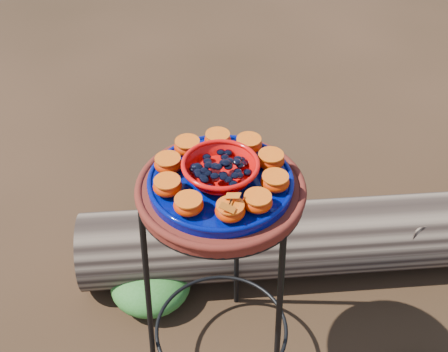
% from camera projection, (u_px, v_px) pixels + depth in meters
% --- Properties ---
extents(plant_stand, '(0.44, 0.44, 0.70)m').
position_uv_depth(plant_stand, '(221.00, 287.00, 1.59)').
color(plant_stand, black).
rests_on(plant_stand, ground).
extents(terracotta_saucer, '(0.40, 0.40, 0.03)m').
position_uv_depth(terracotta_saucer, '(221.00, 191.00, 1.35)').
color(terracotta_saucer, '#491E11').
rests_on(terracotta_saucer, plant_stand).
extents(cobalt_plate, '(0.34, 0.34, 0.02)m').
position_uv_depth(cobalt_plate, '(221.00, 182.00, 1.33)').
color(cobalt_plate, '#030937').
rests_on(cobalt_plate, terracotta_saucer).
extents(red_bowl, '(0.17, 0.17, 0.05)m').
position_uv_depth(red_bowl, '(221.00, 171.00, 1.31)').
color(red_bowl, red).
rests_on(red_bowl, cobalt_plate).
extents(glass_gems, '(0.13, 0.13, 0.02)m').
position_uv_depth(glass_gems, '(220.00, 159.00, 1.28)').
color(glass_gems, black).
rests_on(glass_gems, red_bowl).
extents(orange_half_0, '(0.07, 0.07, 0.04)m').
position_uv_depth(orange_half_0, '(230.00, 211.00, 1.21)').
color(orange_half_0, '#BB1600').
rests_on(orange_half_0, cobalt_plate).
extents(orange_half_1, '(0.07, 0.07, 0.04)m').
position_uv_depth(orange_half_1, '(258.00, 202.00, 1.24)').
color(orange_half_1, '#BB1600').
rests_on(orange_half_1, cobalt_plate).
extents(orange_half_2, '(0.07, 0.07, 0.04)m').
position_uv_depth(orange_half_2, '(275.00, 182.00, 1.29)').
color(orange_half_2, '#BB1600').
rests_on(orange_half_2, cobalt_plate).
extents(orange_half_3, '(0.07, 0.07, 0.04)m').
position_uv_depth(orange_half_3, '(271.00, 160.00, 1.35)').
color(orange_half_3, '#BB1600').
rests_on(orange_half_3, cobalt_plate).
extents(orange_half_4, '(0.07, 0.07, 0.04)m').
position_uv_depth(orange_half_4, '(249.00, 144.00, 1.39)').
color(orange_half_4, '#BB1600').
rests_on(orange_half_4, cobalt_plate).
extents(orange_half_5, '(0.07, 0.07, 0.04)m').
position_uv_depth(orange_half_5, '(218.00, 140.00, 1.41)').
color(orange_half_5, '#BB1600').
rests_on(orange_half_5, cobalt_plate).
extents(orange_half_6, '(0.07, 0.07, 0.04)m').
position_uv_depth(orange_half_6, '(188.00, 147.00, 1.39)').
color(orange_half_6, '#BB1600').
rests_on(orange_half_6, cobalt_plate).
extents(orange_half_7, '(0.07, 0.07, 0.04)m').
position_uv_depth(orange_half_7, '(168.00, 164.00, 1.34)').
color(orange_half_7, '#BB1600').
rests_on(orange_half_7, cobalt_plate).
extents(orange_half_8, '(0.07, 0.07, 0.04)m').
position_uv_depth(orange_half_8, '(168.00, 186.00, 1.28)').
color(orange_half_8, '#BB1600').
rests_on(orange_half_8, cobalt_plate).
extents(orange_half_9, '(0.07, 0.07, 0.04)m').
position_uv_depth(orange_half_9, '(189.00, 205.00, 1.23)').
color(orange_half_9, '#BB1600').
rests_on(orange_half_9, cobalt_plate).
extents(butterfly, '(0.08, 0.05, 0.01)m').
position_uv_depth(butterfly, '(230.00, 202.00, 1.20)').
color(butterfly, '#B94F0E').
rests_on(butterfly, orange_half_0).
extents(driftwood_log, '(1.51, 0.82, 0.28)m').
position_uv_depth(driftwood_log, '(288.00, 239.00, 2.02)').
color(driftwood_log, black).
rests_on(driftwood_log, ground).
extents(foliage_left, '(0.28, 0.28, 0.14)m').
position_uv_depth(foliage_left, '(151.00, 282.00, 1.95)').
color(foliage_left, '#245F1A').
rests_on(foliage_left, ground).
extents(foliage_back, '(0.34, 0.34, 0.17)m').
position_uv_depth(foliage_back, '(232.00, 212.00, 2.20)').
color(foliage_back, '#245F1A').
rests_on(foliage_back, ground).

